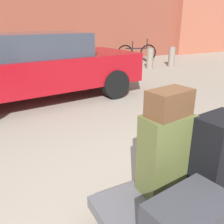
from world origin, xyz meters
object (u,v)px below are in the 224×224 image
bollard_kerb_near (113,62)px  suitcase_black_front_right (217,155)px  suitcase_olive_center (165,154)px  bicycle_leaning (137,53)px  parked_car (35,65)px  duffel_bag_brown_topmost_pile (169,103)px  luggage_cart (187,212)px  bollard_kerb_far (172,57)px  duffel_bag_charcoal_front_left (189,223)px  bollard_kerb_mid (150,59)px

bollard_kerb_near → suitcase_black_front_right: bearing=-111.5°
suitcase_olive_center → bicycle_leaning: suitcase_olive_center is taller
parked_car → bollard_kerb_near: (2.93, 1.95, -0.39)m
suitcase_olive_center → duffel_bag_brown_topmost_pile: bearing=0.0°
luggage_cart → bollard_kerb_far: bollard_kerb_far is taller
parked_car → luggage_cart: bearing=-87.8°
suitcase_black_front_right → duffel_bag_brown_topmost_pile: bearing=143.5°
parked_car → bollard_kerb_near: size_ratio=6.04×
luggage_cart → suitcase_olive_center: suitcase_olive_center is taller
bicycle_leaning → bollard_kerb_far: bearing=-73.4°
luggage_cart → parked_car: (-0.17, 4.33, 0.49)m
bicycle_leaning → bollard_kerb_near: bearing=-141.4°
suitcase_black_front_right → bollard_kerb_near: suitcase_black_front_right is taller
parked_car → bicycle_leaning: parked_car is taller
suitcase_black_front_right → luggage_cart: bearing=-178.2°
suitcase_olive_center → duffel_bag_charcoal_front_left: 0.56m
bollard_kerb_near → bollard_kerb_far: same height
bollard_kerb_mid → bollard_kerb_far: bearing=0.0°
luggage_cart → duffel_bag_brown_topmost_pile: duffel_bag_brown_topmost_pile is taller
suitcase_black_front_right → parked_car: size_ratio=0.14×
suitcase_black_front_right → bollard_kerb_near: 6.70m
luggage_cart → duffel_bag_charcoal_front_left: duffel_bag_charcoal_front_left is taller
suitcase_black_front_right → bollard_kerb_near: bearing=61.7°
duffel_bag_charcoal_front_left → parked_car: parked_car is taller
duffel_bag_brown_topmost_pile → bicycle_leaning: duffel_bag_brown_topmost_pile is taller
bollard_kerb_mid → duffel_bag_charcoal_front_left: bearing=-125.0°
bicycle_leaning → duffel_bag_charcoal_front_left: bearing=-121.9°
duffel_bag_brown_topmost_pile → bollard_kerb_mid: duffel_bag_brown_topmost_pile is taller
luggage_cart → bollard_kerb_mid: bollard_kerb_mid is taller
duffel_bag_brown_topmost_pile → suitcase_olive_center: bearing=0.0°
duffel_bag_brown_topmost_pile → bollard_kerb_mid: (4.35, 6.03, -0.71)m
duffel_bag_charcoal_front_left → bollard_kerb_mid: bearing=47.4°
luggage_cart → bollard_kerb_near: 6.86m
duffel_bag_charcoal_front_left → bollard_kerb_near: (3.01, 6.52, -0.13)m
duffel_bag_charcoal_front_left → suitcase_black_front_right: bearing=20.0°
suitcase_black_front_right → parked_car: 4.31m
luggage_cart → bollard_kerb_mid: size_ratio=1.71×
duffel_bag_brown_topmost_pile → bollard_kerb_far: size_ratio=0.45×
suitcase_olive_center → suitcase_black_front_right: 0.40m
bollard_kerb_near → duffel_bag_brown_topmost_pile: bearing=-114.9°
bicycle_leaning → bollard_kerb_far: bicycle_leaning is taller
suitcase_black_front_right → bollard_kerb_far: size_ratio=0.86×
duffel_bag_charcoal_front_left → parked_car: size_ratio=0.12×
duffel_bag_brown_topmost_pile → bollard_kerb_far: duffel_bag_brown_topmost_pile is taller
suitcase_black_front_right → bollard_kerb_mid: (4.00, 6.23, -0.29)m
bollard_kerb_near → bollard_kerb_mid: 1.55m
bicycle_leaning → bollard_kerb_far: (0.50, -1.66, -0.00)m
luggage_cart → suitcase_black_front_right: suitcase_black_front_right is taller
duffel_bag_brown_topmost_pile → bollard_kerb_far: 8.11m
luggage_cart → parked_car: bearing=92.2°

